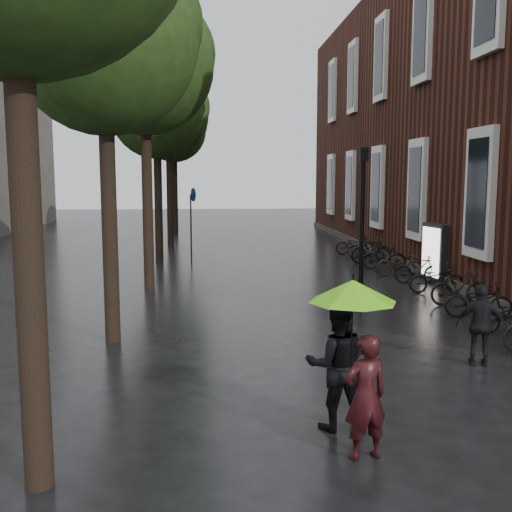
{
  "coord_description": "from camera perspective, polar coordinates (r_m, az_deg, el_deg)",
  "views": [
    {
      "loc": [
        -2.09,
        -5.51,
        3.45
      ],
      "look_at": [
        -1.06,
        7.12,
        1.77
      ],
      "focal_mm": 42.0,
      "sensor_mm": 36.0,
      "label": 1
    }
  ],
  "objects": [
    {
      "name": "parked_bicycles",
      "position": [
        20.49,
        14.43,
        -1.09
      ],
      "size": [
        2.01,
        15.99,
        1.04
      ],
      "color": "black",
      "rests_on": "ground"
    },
    {
      "name": "cycle_sign",
      "position": [
        24.45,
        -6.11,
        4.07
      ],
      "size": [
        0.16,
        0.55,
        3.01
      ],
      "rotation": [
        0.0,
        0.0,
        0.37
      ],
      "color": "#262628",
      "rests_on": "ground"
    },
    {
      "name": "pedestrian_walking",
      "position": [
        11.76,
        20.65,
        -6.18
      ],
      "size": [
        0.96,
        0.64,
        1.52
      ],
      "primitive_type": "imported",
      "rotation": [
        0.0,
        0.0,
        2.81
      ],
      "color": "black",
      "rests_on": "ground"
    },
    {
      "name": "ad_lightbox",
      "position": [
        20.36,
        16.65,
        0.25
      ],
      "size": [
        0.3,
        1.29,
        1.95
      ],
      "rotation": [
        0.0,
        0.0,
        0.12
      ],
      "color": "black",
      "rests_on": "ground"
    },
    {
      "name": "person_burgundy",
      "position": [
        7.61,
        10.37,
        -13.06
      ],
      "size": [
        0.65,
        0.51,
        1.57
      ],
      "primitive_type": "imported",
      "rotation": [
        0.0,
        0.0,
        3.39
      ],
      "color": "black",
      "rests_on": "ground"
    },
    {
      "name": "person_black",
      "position": [
        8.38,
        7.72,
        -10.23
      ],
      "size": [
        0.91,
        0.72,
        1.8
      ],
      "primitive_type": "imported",
      "rotation": [
        0.0,
        0.0,
        3.09
      ],
      "color": "black",
      "rests_on": "ground"
    },
    {
      "name": "brick_building",
      "position": [
        28.07,
        22.46,
        12.18
      ],
      "size": [
        10.2,
        33.2,
        12.0
      ],
      "color": "#38160F",
      "rests_on": "ground"
    },
    {
      "name": "lime_umbrella",
      "position": [
        7.71,
        9.2,
        -3.31
      ],
      "size": [
        1.13,
        1.13,
        1.67
      ],
      "rotation": [
        0.0,
        0.0,
        -0.02
      ],
      "color": "black",
      "rests_on": "ground"
    },
    {
      "name": "street_trees",
      "position": [
        21.7,
        -10.01,
        15.08
      ],
      "size": [
        4.33,
        34.03,
        8.91
      ],
      "color": "black",
      "rests_on": "ground"
    },
    {
      "name": "lamp_post",
      "position": [
        15.66,
        10.08,
        4.11
      ],
      "size": [
        0.22,
        0.22,
        4.19
      ],
      "rotation": [
        0.0,
        0.0,
        -0.31
      ],
      "color": "black",
      "rests_on": "ground"
    }
  ]
}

